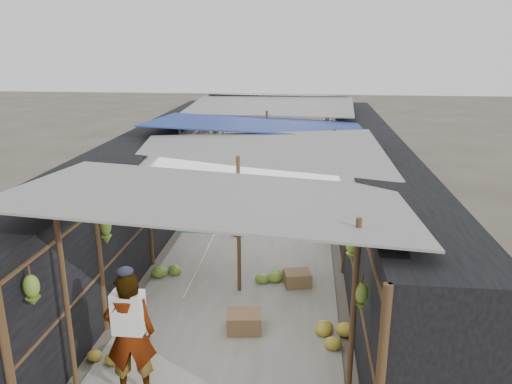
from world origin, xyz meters
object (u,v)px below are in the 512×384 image
at_px(shopper_blue, 254,189).
at_px(vendor_seated, 312,186).
at_px(vendor_elderly, 130,334).
at_px(black_basin, 325,226).
at_px(crate_near, 244,322).

relative_size(shopper_blue, vendor_seated, 1.86).
relative_size(vendor_elderly, vendor_seated, 1.97).
height_order(black_basin, shopper_blue, shopper_blue).
relative_size(black_basin, shopper_blue, 0.35).
bearing_deg(shopper_blue, black_basin, -35.04).
bearing_deg(shopper_blue, crate_near, -104.34).
relative_size(crate_near, vendor_seated, 0.61).
xyz_separation_m(crate_near, vendor_elderly, (-1.28, -1.60, 0.72)).
height_order(vendor_elderly, vendor_seated, vendor_elderly).
bearing_deg(black_basin, vendor_elderly, -113.11).
height_order(crate_near, vendor_elderly, vendor_elderly).
bearing_deg(vendor_seated, black_basin, 5.83).
xyz_separation_m(crate_near, vendor_seated, (1.10, 7.09, 0.28)).
height_order(shopper_blue, vendor_seated, shopper_blue).
distance_m(vendor_elderly, vendor_seated, 9.02).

